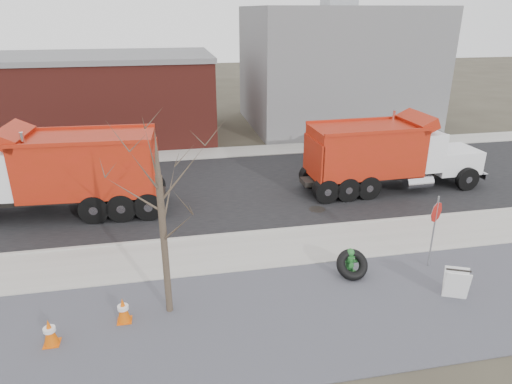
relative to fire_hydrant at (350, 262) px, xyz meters
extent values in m
plane|color=#383328|center=(-2.42, 1.74, -0.41)|extent=(120.00, 120.00, 0.00)
cube|color=slate|center=(-2.42, -1.76, -0.39)|extent=(60.00, 5.00, 0.03)
cube|color=#9E9B93|center=(-2.42, 1.99, -0.38)|extent=(60.00, 2.50, 0.06)
cube|color=#9E9B93|center=(-2.42, 3.29, -0.35)|extent=(60.00, 0.15, 0.11)
cube|color=black|center=(-2.42, 8.04, -0.40)|extent=(60.00, 9.40, 0.02)
cube|color=#9E9B93|center=(-2.42, 13.74, -0.38)|extent=(60.00, 2.00, 0.06)
cube|color=slate|center=(6.58, 19.74, 3.59)|extent=(12.00, 10.00, 8.00)
cube|color=maroon|center=(-12.42, 18.74, 2.09)|extent=(20.00, 8.00, 5.00)
cube|color=slate|center=(-12.42, 18.74, 4.74)|extent=(20.20, 8.20, 0.30)
cylinder|color=#382D23|center=(-5.62, -0.86, 1.59)|extent=(0.18, 0.18, 4.00)
cone|color=#382D23|center=(-5.62, -0.86, 4.19)|extent=(0.14, 0.14, 1.20)
cylinder|color=#2C7533|center=(0.00, 0.01, -0.38)|extent=(0.47, 0.47, 0.06)
cylinder|color=#2C7533|center=(0.00, 0.01, -0.05)|extent=(0.25, 0.25, 0.65)
cylinder|color=#2C7533|center=(0.00, 0.01, 0.24)|extent=(0.32, 0.32, 0.05)
sphere|color=#2C7533|center=(0.00, 0.01, 0.34)|extent=(0.26, 0.26, 0.26)
cylinder|color=#2C7533|center=(0.00, 0.01, 0.45)|extent=(0.05, 0.05, 0.06)
cylinder|color=#2C7533|center=(-0.18, 0.03, 0.04)|extent=(0.15, 0.14, 0.12)
cylinder|color=#2C7533|center=(0.18, -0.02, 0.04)|extent=(0.15, 0.14, 0.12)
cylinder|color=#2C7533|center=(-0.03, -0.17, 0.02)|extent=(0.18, 0.15, 0.16)
torus|color=black|center=(0.00, -0.19, 0.03)|extent=(1.03, 0.90, 0.93)
cylinder|color=gray|center=(2.69, -0.10, 0.83)|extent=(0.05, 0.05, 2.48)
cylinder|color=#A3120B|center=(2.69, -0.10, 1.54)|extent=(0.59, 0.38, 0.67)
cube|color=white|center=(2.44, -1.94, 0.08)|extent=(0.71, 0.48, 0.92)
cube|color=white|center=(2.52, -1.77, 0.08)|extent=(0.71, 0.48, 0.92)
cube|color=black|center=(2.48, -1.85, 0.53)|extent=(0.63, 0.31, 0.04)
cube|color=#DB5506|center=(-6.82, -1.10, -0.39)|extent=(0.38, 0.38, 0.04)
cone|color=#DB5506|center=(-6.82, -1.10, -0.02)|extent=(0.36, 0.36, 0.71)
cylinder|color=white|center=(-6.82, -1.10, 0.05)|extent=(0.29, 0.29, 0.10)
cube|color=#DB5506|center=(-8.54, -1.68, -0.39)|extent=(0.39, 0.39, 0.04)
cone|color=#DB5506|center=(-8.54, -1.68, -0.02)|extent=(0.37, 0.37, 0.72)
cylinder|color=white|center=(-8.54, -1.68, 0.05)|extent=(0.30, 0.30, 0.10)
cube|color=black|center=(4.54, 6.67, 0.24)|extent=(8.31, 1.12, 0.21)
cube|color=silver|center=(7.80, 6.77, 0.78)|extent=(2.19, 1.96, 1.07)
cube|color=silver|center=(8.87, 6.81, 0.78)|extent=(0.11, 1.70, 0.97)
cube|color=silver|center=(5.90, 6.71, 1.45)|extent=(1.62, 2.28, 1.75)
cube|color=black|center=(6.65, 6.74, 1.94)|extent=(0.11, 1.94, 0.78)
cube|color=#A21D0D|center=(3.28, 6.63, 1.55)|extent=(4.92, 2.48, 2.13)
cylinder|color=silver|center=(5.02, 7.60, 1.89)|extent=(0.14, 0.14, 2.33)
cylinder|color=black|center=(7.96, 7.83, 0.14)|extent=(1.08, 0.33, 1.07)
cylinder|color=black|center=(8.03, 5.73, 0.14)|extent=(1.08, 0.33, 1.07)
cylinder|color=black|center=(2.08, 7.52, 0.14)|extent=(1.08, 0.33, 1.07)
cylinder|color=black|center=(2.14, 5.66, 0.14)|extent=(1.08, 0.33, 1.07)
cube|color=black|center=(-9.83, 6.59, 0.28)|extent=(8.50, 1.35, 0.23)
cube|color=silver|center=(-11.29, 6.67, 1.58)|extent=(1.78, 2.47, 1.86)
cube|color=#A21D0D|center=(-8.49, 6.52, 1.68)|extent=(5.30, 2.76, 2.28)
cylinder|color=silver|center=(-10.49, 5.64, 2.05)|extent=(0.15, 0.15, 2.49)
cylinder|color=black|center=(-7.30, 5.46, 0.18)|extent=(1.15, 0.37, 1.14)
cylinder|color=black|center=(-7.20, 7.45, 0.18)|extent=(1.15, 0.37, 1.14)
camera|label=1|loc=(-5.31, -11.65, 7.39)|focal=32.00mm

